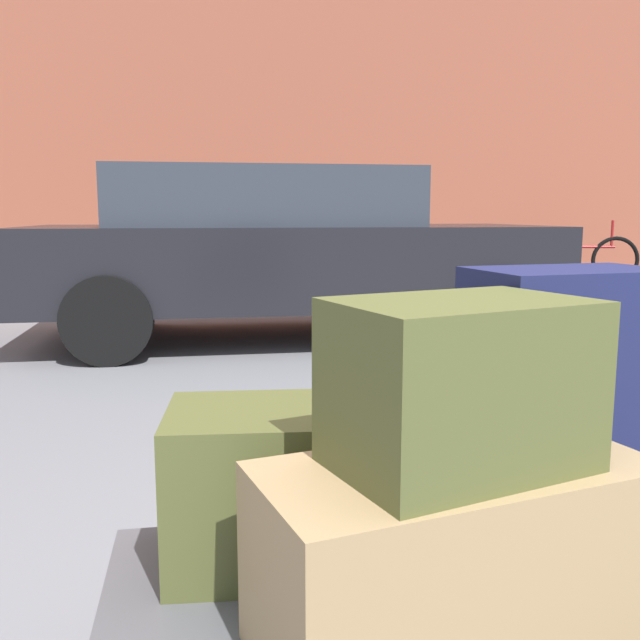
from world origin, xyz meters
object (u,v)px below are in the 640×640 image
Objects in this scene: duffel_bag_olive_front_left at (326,483)px; bollard_kerb_near at (426,273)px; duffel_bag_tan_stacked_top at (454,556)px; suitcase_navy_rear_right at (563,411)px; bollard_kerb_mid at (541,271)px; luggage_cart at (427,630)px; duffel_bag_olive_topmost_pile at (459,384)px; parked_car at (284,249)px; bicycle_leaning at (581,259)px.

bollard_kerb_near is at bearing 74.59° from duffel_bag_olive_front_left.
suitcase_navy_rear_right is at bearing 27.23° from duffel_bag_tan_stacked_top.
duffel_bag_tan_stacked_top reaches higher than bollard_kerb_mid.
duffel_bag_olive_topmost_pile is (-0.01, -0.15, 0.52)m from luggage_cart.
bollard_kerb_near is (2.45, 7.34, 0.04)m from luggage_cart.
duffel_bag_tan_stacked_top is 4.83m from parked_car.
suitcase_navy_rear_right is at bearing -120.67° from bicycle_leaning.
duffel_bag_tan_stacked_top is 0.37m from duffel_bag_olive_front_left.
duffel_bag_tan_stacked_top is 1.07× the size of bollard_kerb_mid.
parked_car is (0.46, 4.49, 0.26)m from duffel_bag_olive_front_left.
duffel_bag_tan_stacked_top is 1.08× the size of suitcase_navy_rear_right.
parked_car is 4.62m from bollard_kerb_mid.
luggage_cart is at bearing -108.48° from bollard_kerb_near.
duffel_bag_tan_stacked_top reaches higher than bollard_kerb_near.
parked_car is at bearing 88.82° from duffel_bag_olive_front_left.
parked_car reaches higher than bollard_kerb_near.
parked_car is 7.02× the size of bollard_kerb_mid.
suitcase_navy_rear_right is 0.35× the size of bicycle_leaning.
luggage_cart is 4.71m from parked_car.
duffel_bag_olive_front_left is at bearing -120.46° from bollard_kerb_mid.
bicycle_leaning reaches higher than suitcase_navy_rear_right.
duffel_bag_olive_front_left is at bearing -95.86° from parked_car.
parked_car is at bearing 69.51° from duffel_bag_olive_topmost_pile.
duffel_bag_olive_topmost_pile is (0.16, -0.33, 0.29)m from duffel_bag_olive_front_left.
luggage_cart is 1.89× the size of duffel_bag_olive_front_left.
parked_car reaches higher than duffel_bag_olive_front_left.
duffel_bag_olive_front_left is 1.64× the size of duffel_bag_olive_topmost_pile.
bollard_kerb_near is (2.46, 7.49, -0.19)m from duffel_bag_tan_stacked_top.
parked_car reaches higher than luggage_cart.
duffel_bag_tan_stacked_top is 1.66× the size of duffel_bag_olive_topmost_pile.
bollard_kerb_near is at bearing 180.00° from bollard_kerb_mid.
bollard_kerb_mid is (-1.28, -1.21, -0.07)m from bicycle_leaning.
bollard_kerb_near is 1.59m from bollard_kerb_mid.
suitcase_navy_rear_right is 9.77m from bicycle_leaning.
duffel_bag_olive_front_left is at bearing 131.83° from luggage_cart.
duffel_bag_olive_topmost_pile reaches higher than duffel_bag_tan_stacked_top.
duffel_bag_olive_topmost_pile reaches higher than duffel_bag_olive_front_left.
duffel_bag_tan_stacked_top is 0.48m from suitcase_navy_rear_right.
bicycle_leaning is at bearing 43.32° from bollard_kerb_mid.
bollard_kerb_near is at bearing 66.50° from suitcase_navy_rear_right.
parked_car is 6.36m from bicycle_leaning.
bollard_kerb_mid is at bearing 48.66° from duffel_bag_tan_stacked_top.
duffel_bag_olive_front_left is 8.30m from bollard_kerb_mid.
duffel_bag_olive_front_left is 7.62m from bollard_kerb_near.
duffel_bag_olive_topmost_pile is at bearing -93.07° from luggage_cart.
duffel_bag_tan_stacked_top is at bearing -118.42° from bollard_kerb_mid.
bollard_kerb_mid is (4.04, 7.34, 0.04)m from luggage_cart.
duffel_bag_olive_topmost_pile is at bearing -93.61° from parked_car.
suitcase_navy_rear_right is 0.99× the size of bollard_kerb_near.
bicycle_leaning is at bearing 22.83° from bollard_kerb_near.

